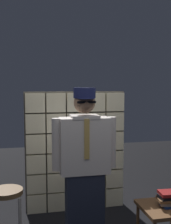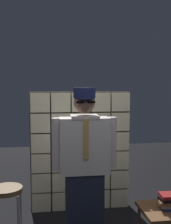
# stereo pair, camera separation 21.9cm
# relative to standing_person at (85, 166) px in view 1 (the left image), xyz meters

# --- Properties ---
(glass_block_wall) EXTENTS (1.50, 0.10, 1.79)m
(glass_block_wall) POSITION_rel_standing_person_xyz_m (0.09, 1.04, -0.08)
(glass_block_wall) COLOR beige
(glass_block_wall) RESTS_ON ground
(standing_person) EXTENTS (0.73, 0.31, 1.83)m
(standing_person) POSITION_rel_standing_person_xyz_m (0.00, 0.00, 0.00)
(standing_person) COLOR #1E2333
(standing_person) RESTS_ON ground
(bar_stool) EXTENTS (0.34, 0.34, 0.78)m
(bar_stool) POSITION_rel_standing_person_xyz_m (-0.85, -0.08, -0.37)
(bar_stool) COLOR brown
(bar_stool) RESTS_ON ground
(side_table) EXTENTS (0.52, 0.52, 0.52)m
(side_table) POSITION_rel_standing_person_xyz_m (0.86, -0.25, -0.51)
(side_table) COLOR brown
(side_table) RESTS_ON ground
(book_stack) EXTENTS (0.27, 0.23, 0.17)m
(book_stack) POSITION_rel_standing_person_xyz_m (0.91, -0.27, -0.35)
(book_stack) COLOR navy
(book_stack) RESTS_ON side_table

